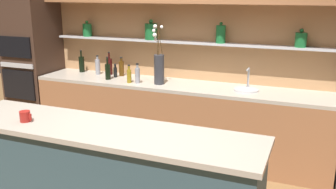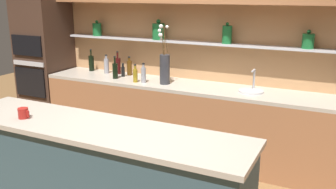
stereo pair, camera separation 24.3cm
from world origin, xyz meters
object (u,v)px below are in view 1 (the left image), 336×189
(bottle_spirit_0, at_px, (121,68))
(bottle_wine_6, at_px, (109,66))
(flower_vase, at_px, (159,67))
(bottle_spirit_3, at_px, (138,75))
(bottle_oil_2, at_px, (129,76))
(oven_tower, at_px, (33,64))
(bottle_spirit_5, at_px, (98,66))
(sink_fixture, at_px, (246,88))
(bottle_wine_4, at_px, (108,71))
(bottle_wine_7, at_px, (82,64))
(coffee_mug, at_px, (25,116))
(bottle_sauce_1, at_px, (115,72))

(bottle_spirit_0, bearing_deg, bottle_wine_6, 178.11)
(flower_vase, relative_size, bottle_spirit_3, 2.93)
(bottle_spirit_3, bearing_deg, bottle_oil_2, -168.20)
(oven_tower, distance_m, bottle_spirit_5, 1.00)
(sink_fixture, distance_m, bottle_oil_2, 1.43)
(sink_fixture, xyz_separation_m, bottle_spirit_3, (-1.31, -0.15, 0.08))
(bottle_wine_6, bearing_deg, bottle_wine_4, -63.52)
(flower_vase, bearing_deg, bottle_spirit_3, -167.20)
(bottle_spirit_5, bearing_deg, bottle_wine_7, 171.06)
(bottle_spirit_0, relative_size, bottle_oil_2, 1.12)
(bottle_oil_2, relative_size, bottle_spirit_5, 0.87)
(sink_fixture, bearing_deg, bottle_spirit_5, 176.80)
(coffee_mug, bearing_deg, bottle_spirit_3, 88.01)
(oven_tower, relative_size, flower_vase, 2.81)
(bottle_spirit_5, bearing_deg, bottle_sauce_1, -13.07)
(oven_tower, distance_m, bottle_wine_7, 0.72)
(sink_fixture, height_order, bottle_wine_6, bottle_wine_6)
(oven_tower, xyz_separation_m, bottle_wine_7, (0.70, 0.17, 0.02))
(coffee_mug, bearing_deg, bottle_oil_2, 91.27)
(sink_fixture, height_order, bottle_wine_4, bottle_wine_4)
(bottle_spirit_5, height_order, coffee_mug, bottle_spirit_5)
(sink_fixture, bearing_deg, bottle_spirit_3, -173.64)
(sink_fixture, xyz_separation_m, bottle_spirit_0, (-1.70, 0.15, 0.08))
(bottle_spirit_5, xyz_separation_m, bottle_wine_7, (-0.29, 0.05, 0.01))
(bottle_spirit_0, xyz_separation_m, bottle_spirit_3, (0.39, -0.30, -0.00))
(bottle_spirit_5, bearing_deg, oven_tower, -172.71)
(bottle_wine_6, relative_size, coffee_mug, 3.02)
(sink_fixture, relative_size, bottle_spirit_0, 1.11)
(bottle_spirit_0, bearing_deg, bottle_spirit_5, -174.46)
(sink_fixture, height_order, bottle_wine_7, bottle_wine_7)
(oven_tower, relative_size, bottle_wine_6, 6.52)
(bottle_spirit_5, xyz_separation_m, coffee_mug, (0.67, -2.12, 0.03))
(oven_tower, xyz_separation_m, coffee_mug, (1.67, -1.99, 0.05))
(bottle_spirit_5, distance_m, bottle_wine_6, 0.16)
(bottle_spirit_3, xyz_separation_m, bottle_wine_6, (-0.58, 0.30, 0.01))
(bottle_wine_7, bearing_deg, coffee_mug, -66.01)
(bottle_oil_2, height_order, bottle_wine_4, bottle_wine_4)
(oven_tower, height_order, bottle_oil_2, oven_tower)
(bottle_wine_4, distance_m, bottle_wine_6, 0.29)
(bottle_sauce_1, bearing_deg, flower_vase, -10.66)
(flower_vase, relative_size, bottle_spirit_5, 2.78)
(bottle_spirit_5, bearing_deg, bottle_spirit_3, -19.55)
(flower_vase, relative_size, bottle_oil_2, 3.19)
(flower_vase, distance_m, coffee_mug, 1.95)
(bottle_oil_2, bearing_deg, bottle_wine_7, 160.36)
(bottle_sauce_1, xyz_separation_m, bottle_spirit_3, (0.42, -0.19, 0.03))
(sink_fixture, height_order, bottle_sauce_1, sink_fixture)
(bottle_wine_4, height_order, bottle_spirit_5, bottle_wine_4)
(sink_fixture, bearing_deg, flower_vase, -175.28)
(bottle_wine_4, bearing_deg, bottle_oil_2, -10.54)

